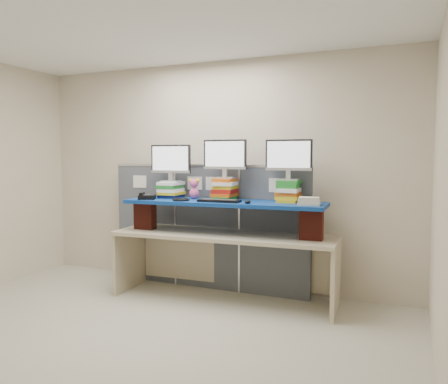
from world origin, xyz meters
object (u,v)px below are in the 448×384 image
at_px(blue_board, 224,203).
at_px(monitor_right, 289,157).
at_px(monitor_center, 225,156).
at_px(desk_phone, 146,197).
at_px(monitor_left, 171,161).
at_px(desk, 224,247).
at_px(keyboard, 219,201).

xyz_separation_m(blue_board, monitor_right, (0.69, 0.16, 0.51)).
height_order(monitor_center, monitor_right, monitor_center).
height_order(monitor_right, desk_phone, monitor_right).
distance_m(monitor_left, desk_phone, 0.52).
height_order(monitor_left, monitor_right, monitor_right).
relative_size(blue_board, desk_phone, 9.22).
bearing_deg(monitor_right, desk_phone, -170.99).
xyz_separation_m(blue_board, monitor_center, (-0.04, 0.12, 0.52)).
relative_size(monitor_left, monitor_center, 1.00).
bearing_deg(blue_board, monitor_center, 105.17).
bearing_deg(monitor_right, monitor_left, -180.00).
height_order(desk, desk_phone, desk_phone).
bearing_deg(keyboard, monitor_right, 19.60).
bearing_deg(desk_phone, blue_board, -13.98).
xyz_separation_m(desk, keyboard, (-0.00, -0.13, 0.53)).
xyz_separation_m(monitor_center, desk_phone, (-0.86, -0.30, -0.47)).
xyz_separation_m(keyboard, desk_phone, (-0.90, -0.06, 0.02)).
distance_m(desk, monitor_center, 1.02).
relative_size(monitor_left, keyboard, 1.08).
bearing_deg(monitor_right, monitor_center, -180.00).
height_order(desk, monitor_right, monitor_right).
bearing_deg(keyboard, desk, 86.00).
height_order(monitor_left, keyboard, monitor_left).
height_order(monitor_center, desk_phone, monitor_center).
distance_m(monitor_left, keyboard, 0.87).
distance_m(desk, blue_board, 0.50).
distance_m(desk, desk_phone, 1.07).
bearing_deg(blue_board, desk_phone, -171.43).
height_order(blue_board, monitor_right, monitor_right).
bearing_deg(desk_phone, monitor_left, 30.78).
xyz_separation_m(desk, monitor_right, (0.69, 0.16, 1.01)).
relative_size(monitor_left, monitor_right, 1.00).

